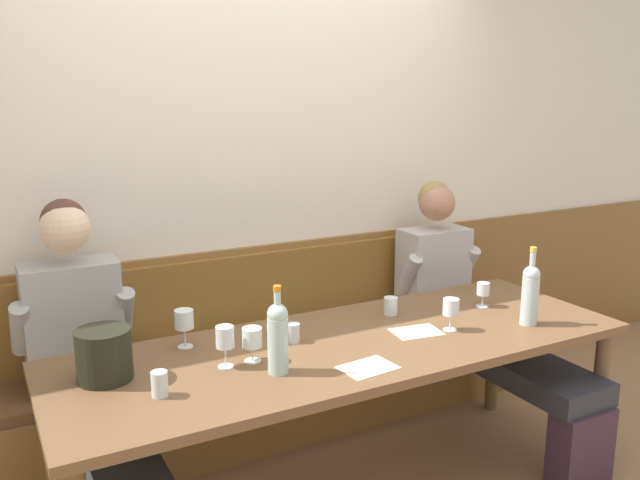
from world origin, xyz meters
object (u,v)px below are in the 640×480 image
dining_table (349,358)px  wine_glass_mid_right (451,308)px  wine_bottle_clear_water (278,336)px  wine_glass_near_bucket (184,321)px  water_tumbler_right (160,384)px  wine_glass_center_front (225,339)px  person_center_right_seat (89,381)px  wine_glass_center_rear (252,339)px  wall_bench (280,380)px  water_tumbler_left (293,333)px  ice_bucket (104,355)px  water_tumbler_center (391,306)px  person_right_seat (473,310)px  wine_bottle_amber_mid (530,293)px  wine_glass_by_bottle (483,291)px

dining_table → wine_glass_mid_right: (0.46, -0.09, 0.18)m
wine_bottle_clear_water → wine_glass_near_bucket: 0.47m
water_tumbler_right → wine_glass_center_front: bearing=23.7°
person_center_right_seat → water_tumbler_right: person_center_right_seat is taller
wine_glass_center_rear → wine_glass_center_front: (-0.11, -0.00, 0.02)m
wall_bench → water_tumbler_left: 0.80m
ice_bucket → wine_glass_center_front: size_ratio=1.23×
wine_glass_mid_right → wine_glass_near_bucket: wine_glass_near_bucket is taller
wine_glass_mid_right → water_tumbler_center: 0.33m
person_right_seat → wine_glass_mid_right: size_ratio=8.88×
wall_bench → wine_bottle_clear_water: size_ratio=8.14×
wall_bench → person_right_seat: size_ratio=2.15×
wall_bench → wine_glass_center_front: 1.06m
wine_bottle_clear_water → water_tumbler_right: bearing=178.1°
person_right_seat → wine_bottle_amber_mid: bearing=-105.9°
person_center_right_seat → wine_bottle_amber_mid: 1.92m
ice_bucket → wine_bottle_amber_mid: size_ratio=0.56×
wall_bench → dining_table: wall_bench is taller
wall_bench → wine_glass_center_rear: 0.99m
ice_bucket → wine_glass_by_bottle: ice_bucket is taller
wine_glass_center_front → wine_glass_near_bucket: (-0.08, 0.27, -0.00)m
wine_bottle_amber_mid → ice_bucket: bearing=170.3°
wine_bottle_amber_mid → wine_glass_by_bottle: 0.30m
water_tumbler_left → wine_glass_center_front: bearing=-162.1°
wine_glass_by_bottle → wine_glass_near_bucket: bearing=172.7°
wall_bench → wine_glass_center_rear: wall_bench is taller
wine_glass_center_rear → dining_table: bearing=-0.5°
wine_glass_by_bottle → water_tumbler_right: (-1.65, -0.21, -0.04)m
person_right_seat → wine_glass_center_front: size_ratio=7.87×
person_center_right_seat → water_tumbler_center: 1.37m
wine_glass_by_bottle → wine_glass_center_front: size_ratio=0.74×
person_center_right_seat → wine_bottle_amber_mid: (1.83, -0.54, 0.25)m
ice_bucket → wine_glass_center_front: bearing=-13.8°
dining_table → water_tumbler_right: (-0.84, -0.12, 0.12)m
wall_bench → wine_glass_by_bottle: 1.15m
wine_bottle_amber_mid → wine_glass_mid_right: 0.38m
ice_bucket → wine_bottle_clear_water: 0.63m
person_center_right_seat → wine_bottle_clear_water: (0.61, -0.48, 0.25)m
water_tumbler_right → water_tumbler_center: bearing=15.5°
wine_bottle_amber_mid → water_tumbler_right: (-1.66, 0.08, -0.10)m
person_center_right_seat → wine_glass_center_front: person_center_right_seat is taller
wine_bottle_amber_mid → wine_glass_center_front: 1.39m
ice_bucket → wine_glass_center_front: ice_bucket is taller
dining_table → wine_glass_center_front: size_ratio=15.06×
ice_bucket → water_tumbler_center: ice_bucket is taller
wine_glass_center_rear → wine_glass_center_front: wine_glass_center_front is taller
dining_table → wine_glass_center_front: 0.58m
water_tumbler_center → person_center_right_seat: bearing=174.2°
wall_bench → wine_glass_center_rear: size_ratio=20.08×
wall_bench → wine_glass_center_front: size_ratio=16.89×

